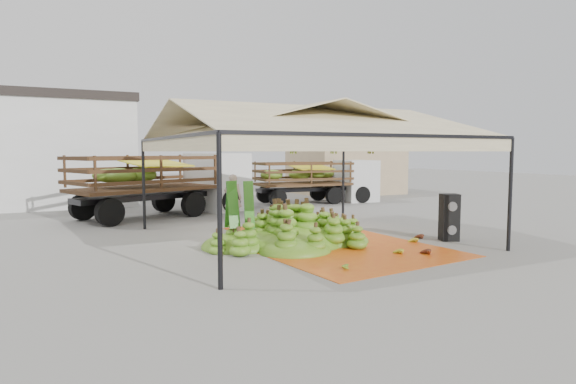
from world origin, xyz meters
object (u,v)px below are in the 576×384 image
banana_heap (292,226)px  vendor (233,198)px  truck_right (321,177)px  speaker_stack (449,217)px  truck_left (171,177)px

banana_heap → vendor: size_ratio=2.80×
vendor → banana_heap: bearing=113.0°
banana_heap → truck_right: truck_right is taller
speaker_stack → banana_heap: bearing=-175.3°
truck_left → truck_right: size_ratio=1.21×
truck_left → vendor: bearing=-83.7°
vendor → truck_left: (-1.55, 3.17, 0.67)m
truck_left → truck_right: (8.05, 1.40, -0.23)m
speaker_stack → truck_right: (2.05, 10.92, 0.65)m
vendor → truck_right: bearing=-121.8°
banana_heap → speaker_stack: bearing=-18.9°
banana_heap → truck_left: truck_left is taller
speaker_stack → truck_left: size_ratio=0.18×
speaker_stack → truck_left: 11.29m
speaker_stack → truck_right: bearing=103.0°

